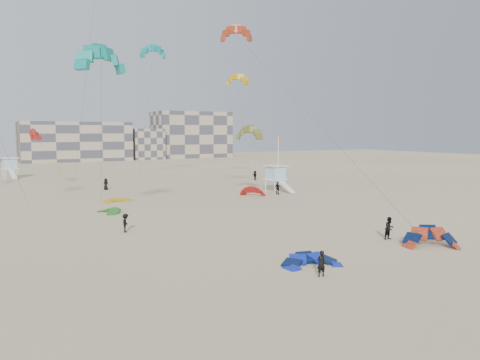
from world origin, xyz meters
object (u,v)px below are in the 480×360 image
kitesurfer_main (321,264)px  kite_ground_blue (312,265)px  lifeguard_tower_near (276,178)px  kite_ground_orange (431,247)px

kitesurfer_main → kite_ground_blue: bearing=-109.8°
kitesurfer_main → lifeguard_tower_near: size_ratio=0.29×
lifeguard_tower_near → kite_ground_orange: bearing=-111.8°
kite_ground_blue → kite_ground_orange: 11.07m
kite_ground_orange → lifeguard_tower_near: lifeguard_tower_near is taller
kite_ground_blue → lifeguard_tower_near: lifeguard_tower_near is taller
lifeguard_tower_near → kitesurfer_main: bearing=-127.7°
kite_ground_orange → kitesurfer_main: size_ratio=2.58×
kite_ground_blue → kitesurfer_main: (-1.01, -2.20, 0.81)m
kite_ground_orange → kitesurfer_main: kite_ground_orange is taller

